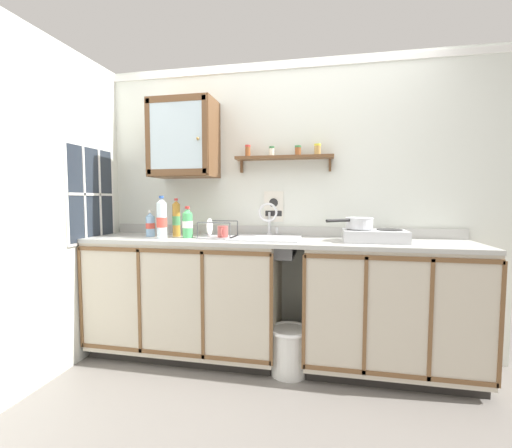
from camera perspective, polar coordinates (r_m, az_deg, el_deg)
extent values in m
plane|color=slate|center=(2.62, 1.36, -24.93)|extent=(5.96, 5.96, 0.00)
cube|color=silver|center=(2.91, 3.60, 2.69)|extent=(3.56, 0.05, 2.40)
cube|color=white|center=(3.07, 3.62, 24.63)|extent=(3.56, 0.02, 0.05)
cube|color=silver|center=(2.74, -32.71, 1.93)|extent=(0.05, 3.40, 2.40)
cube|color=black|center=(3.09, -11.21, -19.46)|extent=(1.47, 0.50, 0.08)
cube|color=beige|center=(2.91, -11.58, -11.18)|extent=(1.50, 0.56, 0.86)
cube|color=brown|center=(2.58, -14.21, -4.37)|extent=(1.50, 0.01, 0.03)
cube|color=brown|center=(2.79, -13.91, -20.16)|extent=(1.50, 0.01, 0.03)
cube|color=brown|center=(3.05, -27.10, -10.83)|extent=(0.02, 0.01, 0.79)
cube|color=brown|center=(2.77, -18.82, -12.08)|extent=(0.02, 0.01, 0.79)
cube|color=brown|center=(2.57, -8.87, -13.25)|extent=(0.02, 0.01, 0.79)
cube|color=brown|center=(2.44, 2.54, -14.11)|extent=(0.02, 0.01, 0.79)
cube|color=black|center=(2.92, 20.90, -21.13)|extent=(1.17, 0.50, 0.08)
cube|color=beige|center=(2.73, 21.27, -12.44)|extent=(1.19, 0.56, 0.86)
cube|color=brown|center=(2.37, 22.68, -5.32)|extent=(1.19, 0.01, 0.03)
cube|color=brown|center=(2.60, 22.16, -22.26)|extent=(1.19, 0.01, 0.03)
cube|color=brown|center=(2.42, 7.93, -14.33)|extent=(0.02, 0.01, 0.79)
cube|color=brown|center=(2.43, 17.65, -14.41)|extent=(0.02, 0.01, 0.79)
cube|color=brown|center=(2.50, 27.03, -14.12)|extent=(0.02, 0.01, 0.79)
cube|color=brown|center=(2.64, 35.64, -13.52)|extent=(0.02, 0.01, 0.79)
cube|color=#B2B2AD|center=(2.63, 2.65, -2.87)|extent=(2.92, 0.59, 0.03)
cube|color=#B2B2AD|center=(2.89, 3.49, -1.14)|extent=(2.92, 0.02, 0.08)
cube|color=silver|center=(2.65, 1.64, -2.34)|extent=(0.53, 0.44, 0.01)
cube|color=slate|center=(2.67, 1.63, -5.15)|extent=(0.45, 0.36, 0.01)
cube|color=slate|center=(2.84, 2.27, -3.37)|extent=(0.45, 0.01, 0.13)
cube|color=slate|center=(2.48, 0.90, -4.46)|extent=(0.45, 0.01, 0.13)
cylinder|color=#4C4C51|center=(2.67, 1.63, -5.19)|extent=(0.04, 0.04, 0.01)
cylinder|color=silver|center=(2.89, 2.21, -1.69)|extent=(0.05, 0.05, 0.02)
cylinder|color=silver|center=(2.88, 2.21, 0.28)|extent=(0.02, 0.02, 0.17)
torus|color=silver|center=(2.81, 1.99, 1.96)|extent=(0.16, 0.02, 0.16)
cylinder|color=silver|center=(2.88, 3.39, -1.06)|extent=(0.02, 0.02, 0.06)
cube|color=silver|center=(2.61, 19.06, -1.89)|extent=(0.44, 0.28, 0.08)
cylinder|color=#2D2D2D|center=(2.61, 16.74, -0.83)|extent=(0.18, 0.18, 0.01)
cylinder|color=#2D2D2D|center=(2.64, 21.28, -0.89)|extent=(0.18, 0.18, 0.01)
cylinder|color=black|center=(2.47, 17.02, -2.17)|extent=(0.03, 0.02, 0.03)
cylinder|color=black|center=(2.50, 21.83, -2.21)|extent=(0.03, 0.02, 0.03)
cylinder|color=silver|center=(2.61, 16.76, 0.08)|extent=(0.19, 0.19, 0.08)
torus|color=silver|center=(2.61, 16.77, 0.93)|extent=(0.20, 0.20, 0.01)
cylinder|color=black|center=(2.48, 13.46, 0.57)|extent=(0.17, 0.14, 0.02)
cylinder|color=#4CB266|center=(2.78, -11.30, -0.25)|extent=(0.08, 0.08, 0.19)
cone|color=#4CB266|center=(2.77, -11.33, 2.12)|extent=(0.08, 0.08, 0.04)
cylinder|color=red|center=(2.77, -11.34, 2.70)|extent=(0.04, 0.04, 0.02)
cylinder|color=white|center=(2.78, -11.30, -0.07)|extent=(0.08, 0.08, 0.05)
cylinder|color=silver|center=(2.77, -15.37, 0.53)|extent=(0.08, 0.08, 0.28)
cone|color=silver|center=(2.76, -15.43, 3.75)|extent=(0.08, 0.08, 0.04)
cylinder|color=#2D59B2|center=(2.76, -15.44, 4.32)|extent=(0.04, 0.04, 0.02)
cylinder|color=#D84C3F|center=(2.77, -15.36, 0.27)|extent=(0.08, 0.08, 0.08)
cylinder|color=gold|center=(2.89, -13.07, 0.60)|extent=(0.06, 0.06, 0.26)
cone|color=gold|center=(2.88, -13.12, 3.50)|extent=(0.06, 0.06, 0.03)
cylinder|color=red|center=(2.88, -13.13, 3.98)|extent=(0.03, 0.03, 0.02)
cylinder|color=#4C9959|center=(2.89, -13.07, 0.55)|extent=(0.07, 0.07, 0.07)
cylinder|color=#8CB7E0|center=(2.95, -17.12, -0.40)|extent=(0.07, 0.07, 0.16)
cone|color=#8CB7E0|center=(2.94, -17.16, 1.50)|extent=(0.07, 0.07, 0.03)
cylinder|color=white|center=(2.94, -17.17, 2.01)|extent=(0.03, 0.03, 0.02)
cylinder|color=#D84C3F|center=(2.95, -17.12, -0.28)|extent=(0.07, 0.07, 0.05)
cube|color=#B2B2B7|center=(2.73, -6.30, -2.17)|extent=(0.28, 0.24, 0.01)
cylinder|color=#4C4F54|center=(2.67, -9.69, -0.99)|extent=(0.01, 0.01, 0.12)
cylinder|color=#4C4F54|center=(2.58, -4.35, -1.10)|extent=(0.01, 0.01, 0.12)
cylinder|color=#4C4F54|center=(2.87, -8.08, -0.59)|extent=(0.01, 0.01, 0.12)
cylinder|color=#4C4F54|center=(2.80, -3.09, -0.69)|extent=(0.01, 0.01, 0.12)
cylinder|color=#4C4F54|center=(2.62, -7.08, 0.22)|extent=(0.26, 0.01, 0.01)
cylinder|color=#4C4F54|center=(2.83, -5.63, 0.53)|extent=(0.26, 0.01, 0.01)
cylinder|color=white|center=(2.75, -7.71, -0.46)|extent=(0.01, 0.13, 0.13)
cylinder|color=#B24C47|center=(2.67, -5.53, -1.38)|extent=(0.08, 0.08, 0.10)
torus|color=#B24C47|center=(2.62, -5.70, -1.38)|extent=(0.02, 0.07, 0.07)
cube|color=brown|center=(2.98, -11.83, 13.62)|extent=(0.53, 0.31, 0.63)
cube|color=silver|center=(2.84, -13.16, 14.09)|extent=(0.44, 0.01, 0.52)
cube|color=brown|center=(2.94, -17.52, 13.65)|extent=(0.04, 0.01, 0.59)
cube|color=brown|center=(2.75, -8.49, 14.49)|extent=(0.04, 0.01, 0.59)
cube|color=brown|center=(2.90, -13.27, 19.62)|extent=(0.50, 0.01, 0.05)
cube|color=brown|center=(2.80, -13.07, 8.37)|extent=(0.50, 0.01, 0.05)
sphere|color=olive|center=(2.75, -9.66, 13.81)|extent=(0.02, 0.02, 0.02)
cube|color=brown|center=(2.83, 4.66, 10.93)|extent=(0.79, 0.14, 0.02)
cube|color=brown|center=(2.94, -2.38, 9.47)|extent=(0.02, 0.03, 0.10)
cube|color=brown|center=(2.86, 12.17, 9.54)|extent=(0.02, 0.03, 0.10)
cylinder|color=brown|center=(2.87, -1.37, 11.88)|extent=(0.04, 0.04, 0.08)
cylinder|color=red|center=(2.88, -1.37, 12.81)|extent=(0.04, 0.04, 0.02)
cylinder|color=silver|center=(2.86, 2.63, 11.77)|extent=(0.04, 0.04, 0.06)
cylinder|color=#33723F|center=(2.86, 2.64, 12.57)|extent=(0.04, 0.04, 0.02)
cylinder|color=brown|center=(2.83, 6.98, 11.82)|extent=(0.05, 0.05, 0.06)
cylinder|color=#33723F|center=(2.83, 6.98, 12.63)|extent=(0.05, 0.05, 0.02)
cylinder|color=tan|center=(2.82, 10.17, 11.90)|extent=(0.05, 0.05, 0.07)
cylinder|color=yellow|center=(2.82, 10.18, 12.79)|extent=(0.05, 0.05, 0.02)
cube|color=silver|center=(2.89, 2.94, 2.91)|extent=(0.16, 0.01, 0.26)
cube|color=#262626|center=(2.88, 2.92, 1.77)|extent=(0.14, 0.00, 0.05)
cylinder|color=#262626|center=(2.88, 2.93, 3.55)|extent=(0.07, 0.00, 0.07)
cube|color=#262D38|center=(3.10, -25.60, 4.46)|extent=(0.01, 0.52, 0.75)
cube|color=white|center=(3.11, -25.74, 4.45)|extent=(0.02, 0.57, 0.79)
cube|color=white|center=(3.02, -26.59, 4.44)|extent=(0.01, 0.02, 0.75)
cube|color=white|center=(3.18, -24.48, 4.48)|extent=(0.01, 0.02, 0.75)
cube|color=white|center=(3.10, -25.51, 4.46)|extent=(0.01, 0.52, 0.02)
cylinder|color=silver|center=(2.68, 5.52, -20.32)|extent=(0.27, 0.27, 0.33)
torus|color=white|center=(2.62, 5.54, -17.04)|extent=(0.30, 0.30, 0.03)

